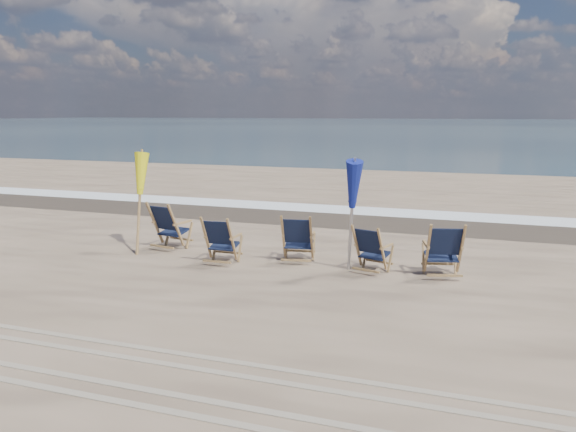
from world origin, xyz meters
name	(u,v)px	position (x,y,z in m)	size (l,w,h in m)	color
ocean	(466,125)	(0.00, 128.00, 0.00)	(400.00, 400.00, 0.00)	#37505B
surf_foam	(355,210)	(0.00, 8.30, 0.00)	(200.00, 1.40, 0.01)	silver
wet_sand_strip	(343,219)	(0.00, 6.80, 0.00)	(200.00, 2.60, 0.00)	#42362A
tire_tracks	(142,374)	(0.00, -2.80, 0.01)	(80.00, 1.30, 0.01)	gray
beach_chair_0	(176,228)	(-2.43, 2.19, 0.52)	(0.66, 0.74, 1.03)	black
beach_chair_1	(232,242)	(-0.89, 1.56, 0.47)	(0.61, 0.68, 0.95)	black
beach_chair_2	(311,240)	(0.48, 2.16, 0.48)	(0.62, 0.69, 0.96)	black
beach_chair_3	(382,251)	(1.87, 1.82, 0.45)	(0.57, 0.65, 0.90)	black
beach_chair_4	(461,251)	(3.19, 2.05, 0.50)	(0.64, 0.73, 1.01)	black
umbrella_yellow	(138,178)	(-3.10, 1.91, 1.53)	(0.30, 0.30, 2.05)	olive
umbrella_blue	(352,186)	(1.31, 1.82, 1.57)	(0.30, 0.30, 2.09)	#A5A5AD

